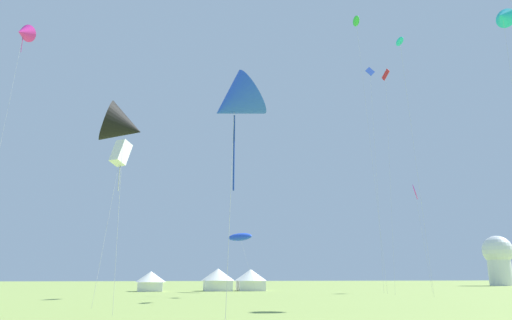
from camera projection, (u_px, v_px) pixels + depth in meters
The scene contains 15 objects.
kite_blue_diamond at pixel (371, 82), 65.60m from camera, with size 1.83×2.10×31.46m.
kite_black_delta at pixel (124, 126), 27.90m from camera, with size 3.02×2.84×12.39m.
kite_white_box at pixel (121, 153), 35.06m from camera, with size 1.73×3.06×12.21m.
kite_magenta_diamond at pixel (415, 193), 62.22m from camera, with size 1.10×3.03×14.15m.
kite_blue_delta at pixel (235, 103), 20.12m from camera, with size 3.08×2.81×10.87m.
kite_magenta_delta at pixel (23, 33), 50.00m from camera, with size 2.61×2.78×28.98m.
kite_cyan_parafoil at pixel (400, 43), 53.01m from camera, with size 1.63×2.13×28.69m.
kite_green_parafoil at pixel (356, 22), 63.28m from camera, with size 2.22×2.80×36.68m.
kite_blue_parafoil at pixel (240, 237), 62.69m from camera, with size 4.03×4.12×7.99m.
kite_cyan_delta at pixel (503, 17), 41.28m from camera, with size 2.61×2.49×25.68m.
kite_red_diamond at pixel (386, 80), 60.77m from camera, with size 2.51×3.50×29.01m.
festival_tent_right at pixel (151, 280), 63.51m from camera, with size 4.16×4.16×2.70m.
festival_tent_left at pixel (218, 278), 65.26m from camera, with size 4.76×4.76×3.09m.
festival_tent_center at pixel (251, 279), 66.11m from camera, with size 4.64×4.64×3.02m.
observatory_dome at pixel (498, 258), 101.56m from camera, with size 6.40×6.40×10.80m.
Camera 1 is at (-6.78, -3.44, 2.04)m, focal length 32.23 mm.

